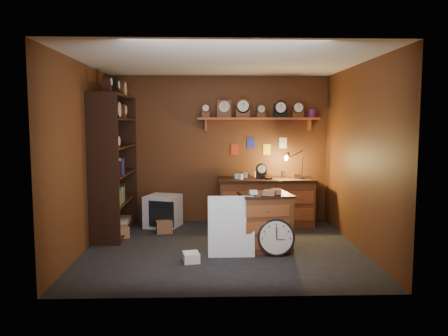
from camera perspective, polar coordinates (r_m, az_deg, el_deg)
floor at (r=6.55m, az=-0.23°, el=-10.45°), size 4.00×4.00×0.00m
room_shell at (r=6.39m, az=0.14°, el=4.80°), size 4.02×3.62×2.71m
shelving_unit at (r=7.46m, az=-14.34°, el=1.19°), size 0.47×1.60×2.58m
workbench at (r=7.94m, az=5.50°, el=-4.05°), size 1.73×0.66×1.36m
low_cabinet at (r=6.43m, az=5.41°, el=-6.69°), size 0.80×0.71×0.91m
big_round_clock at (r=6.19m, az=6.81°, el=-9.02°), size 0.52×0.17×0.52m
white_panel at (r=6.21m, az=0.95°, el=-11.37°), size 0.65×0.18×0.85m
mini_fridge at (r=7.87m, az=-7.98°, el=-5.58°), size 0.69×0.71×0.57m
floor_box_a at (r=7.31m, az=-13.56°, el=-8.15°), size 0.37×0.35×0.18m
floor_box_b at (r=5.95m, az=-4.32°, el=-11.54°), size 0.25×0.28×0.12m
floor_box_c at (r=7.48m, az=-7.79°, el=-7.63°), size 0.30×0.27×0.20m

